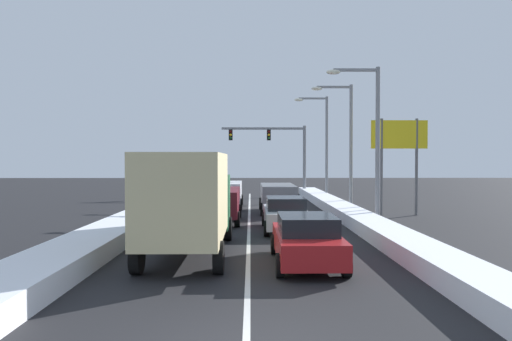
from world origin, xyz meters
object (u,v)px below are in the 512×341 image
object	(u,v)px
sedan_red_right_lane_nearest	(307,240)
street_lamp_right_far	(322,138)
sedan_silver_right_lane_second	(285,214)
street_lamp_right_near	(370,130)
suv_white_center_lane_third	(226,192)
traffic_light_gantry	(278,145)
roadside_sign_right	(399,145)
suv_gray_right_lane_third	(278,196)
box_truck_center_lane_nearest	(189,198)
street_lamp_right_mid	(345,135)
suv_maroon_center_lane_second	(219,202)

from	to	relation	value
sedan_red_right_lane_nearest	street_lamp_right_far	bearing A→B (deg)	80.10
sedan_silver_right_lane_second	street_lamp_right_near	bearing A→B (deg)	26.64
suv_white_center_lane_third	traffic_light_gantry	world-z (taller)	traffic_light_gantry
traffic_light_gantry	roadside_sign_right	xyz separation A→B (m)	(5.94, -15.21, -0.48)
suv_gray_right_lane_third	box_truck_center_lane_nearest	xyz separation A→B (m)	(-3.64, -12.61, 0.88)
sedan_silver_right_lane_second	box_truck_center_lane_nearest	size ratio (longest dim) A/B	0.63
sedan_red_right_lane_nearest	traffic_light_gantry	distance (m)	27.89
box_truck_center_lane_nearest	street_lamp_right_near	xyz separation A→B (m)	(7.88, 7.59, 2.74)
street_lamp_right_mid	street_lamp_right_near	bearing A→B (deg)	-91.44
suv_gray_right_lane_third	street_lamp_right_far	xyz separation A→B (m)	(3.98, 8.62, 3.84)
street_lamp_right_near	roadside_sign_right	world-z (taller)	street_lamp_right_near
sedan_red_right_lane_nearest	suv_gray_right_lane_third	distance (m)	13.91
suv_white_center_lane_third	street_lamp_right_near	bearing A→B (deg)	-46.96
suv_gray_right_lane_third	box_truck_center_lane_nearest	size ratio (longest dim) A/B	0.68
roadside_sign_right	box_truck_center_lane_nearest	bearing A→B (deg)	-133.23
street_lamp_right_mid	street_lamp_right_far	xyz separation A→B (m)	(-0.43, 6.82, 0.09)
sedan_red_right_lane_nearest	traffic_light_gantry	size ratio (longest dim) A/B	0.60
street_lamp_right_mid	sedan_silver_right_lane_second	bearing A→B (deg)	-116.58
suv_maroon_center_lane_second	roadside_sign_right	world-z (taller)	roadside_sign_right
suv_gray_right_lane_third	street_lamp_right_far	bearing A→B (deg)	65.18
street_lamp_right_far	roadside_sign_right	size ratio (longest dim) A/B	1.47
street_lamp_right_mid	suv_gray_right_lane_third	bearing A→B (deg)	-157.82
sedan_red_right_lane_nearest	suv_maroon_center_lane_second	size ratio (longest dim) A/B	0.92
sedan_red_right_lane_nearest	sedan_silver_right_lane_second	world-z (taller)	same
suv_maroon_center_lane_second	sedan_red_right_lane_nearest	bearing A→B (deg)	-71.22
suv_maroon_center_lane_second	street_lamp_right_far	world-z (taller)	street_lamp_right_far
sedan_red_right_lane_nearest	street_lamp_right_mid	bearing A→B (deg)	74.49
box_truck_center_lane_nearest	street_lamp_right_near	distance (m)	11.28
suv_white_center_lane_third	street_lamp_right_far	xyz separation A→B (m)	(7.22, 5.63, 3.84)
suv_white_center_lane_third	traffic_light_gantry	size ratio (longest dim) A/B	0.65
roadside_sign_right	street_lamp_right_far	bearing A→B (deg)	105.59
suv_maroon_center_lane_second	street_lamp_right_near	distance (m)	8.32
suv_gray_right_lane_third	sedan_silver_right_lane_second	bearing A→B (deg)	-90.67
sedan_red_right_lane_nearest	box_truck_center_lane_nearest	xyz separation A→B (m)	(-3.69, 1.30, 1.14)
suv_maroon_center_lane_second	suv_white_center_lane_third	size ratio (longest dim) A/B	1.00
suv_gray_right_lane_third	street_lamp_right_mid	world-z (taller)	street_lamp_right_mid
suv_white_center_lane_third	sedan_silver_right_lane_second	bearing A→B (deg)	-72.78
street_lamp_right_far	roadside_sign_right	xyz separation A→B (m)	(2.82, -10.11, -0.84)
traffic_light_gantry	street_lamp_right_far	world-z (taller)	street_lamp_right_far
suv_white_center_lane_third	traffic_light_gantry	xyz separation A→B (m)	(4.10, 10.73, 3.48)
suv_maroon_center_lane_second	street_lamp_right_far	size ratio (longest dim) A/B	0.60
street_lamp_right_mid	roadside_sign_right	distance (m)	4.14
box_truck_center_lane_nearest	suv_white_center_lane_third	size ratio (longest dim) A/B	1.47
traffic_light_gantry	street_lamp_right_near	world-z (taller)	street_lamp_right_near
suv_maroon_center_lane_second	suv_white_center_lane_third	bearing A→B (deg)	90.16
sedan_red_right_lane_nearest	street_lamp_right_near	distance (m)	10.56
suv_white_center_lane_third	roadside_sign_right	distance (m)	11.40
street_lamp_right_near	street_lamp_right_mid	world-z (taller)	street_lamp_right_mid
suv_white_center_lane_third	street_lamp_right_far	world-z (taller)	street_lamp_right_far
suv_white_center_lane_third	roadside_sign_right	size ratio (longest dim) A/B	0.89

